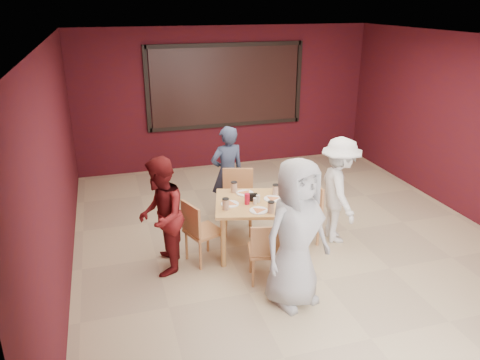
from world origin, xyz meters
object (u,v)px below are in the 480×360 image
object	(u,v)px
diner_right	(339,190)
diner_back	(227,173)
dining_table	(251,208)
chair_left	(199,229)
diner_front	(296,234)
chair_right	(308,210)
diner_left	(161,216)
chair_back	(238,197)
chair_front	(266,249)

from	to	relation	value
diner_right	diner_back	bearing A→B (deg)	57.97
dining_table	chair_left	size ratio (longest dim) A/B	1.34
dining_table	diner_back	xyz separation A→B (m)	(-0.02, 1.15, 0.09)
chair_left	diner_right	bearing A→B (deg)	1.83
diner_back	diner_right	bearing A→B (deg)	128.71
diner_front	chair_right	bearing A→B (deg)	41.84
dining_table	diner_left	distance (m)	1.23
dining_table	diner_right	distance (m)	1.29
diner_back	diner_left	xyz separation A→B (m)	(-1.19, -1.27, 0.01)
chair_back	chair_left	bearing A→B (deg)	-134.39
chair_left	diner_left	distance (m)	0.55
chair_back	diner_right	bearing A→B (deg)	-29.13
chair_left	diner_right	distance (m)	2.04
diner_left	diner_right	bearing A→B (deg)	104.51
dining_table	chair_right	bearing A→B (deg)	3.56
chair_back	chair_right	bearing A→B (deg)	-37.85
chair_back	diner_left	size ratio (longest dim) A/B	0.62
chair_front	diner_front	bearing A→B (deg)	-67.51
chair_right	dining_table	bearing A→B (deg)	-176.44
dining_table	diner_back	distance (m)	1.15
diner_front	diner_back	size ratio (longest dim) A/B	1.16
dining_table	diner_right	xyz separation A→B (m)	(1.29, -0.01, 0.10)
chair_right	diner_front	size ratio (longest dim) A/B	0.50
chair_front	chair_back	bearing A→B (deg)	86.71
chair_front	chair_right	distance (m)	1.23
chair_right	diner_right	bearing A→B (deg)	-7.83
chair_left	chair_right	bearing A→B (deg)	4.49
diner_front	diner_right	size ratio (longest dim) A/B	1.14
dining_table	diner_right	bearing A→B (deg)	-0.32
chair_front	diner_right	xyz separation A→B (m)	(1.35, 0.76, 0.30)
chair_front	chair_right	bearing A→B (deg)	41.93
chair_left	diner_front	size ratio (longest dim) A/B	0.50
dining_table	diner_back	size ratio (longest dim) A/B	0.77
chair_back	chair_left	distance (m)	1.08
diner_back	diner_front	bearing A→B (deg)	83.54
chair_back	dining_table	bearing A→B (deg)	-91.38
chair_back	chair_left	world-z (taller)	chair_back
chair_right	diner_left	bearing A→B (deg)	-175.14
chair_back	diner_back	bearing A→B (deg)	95.03
diner_front	diner_left	size ratio (longest dim) A/B	1.15
chair_left	diner_right	world-z (taller)	diner_right
diner_front	chair_left	bearing A→B (deg)	108.51
dining_table	diner_back	bearing A→B (deg)	91.13
diner_left	chair_back	bearing A→B (deg)	135.58
dining_table	diner_front	distance (m)	1.24
chair_front	diner_left	size ratio (longest dim) A/B	0.54
chair_back	diner_left	bearing A→B (deg)	-146.29
chair_right	diner_right	size ratio (longest dim) A/B	0.57
chair_left	diner_front	world-z (taller)	diner_front
chair_front	diner_right	bearing A→B (deg)	29.44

